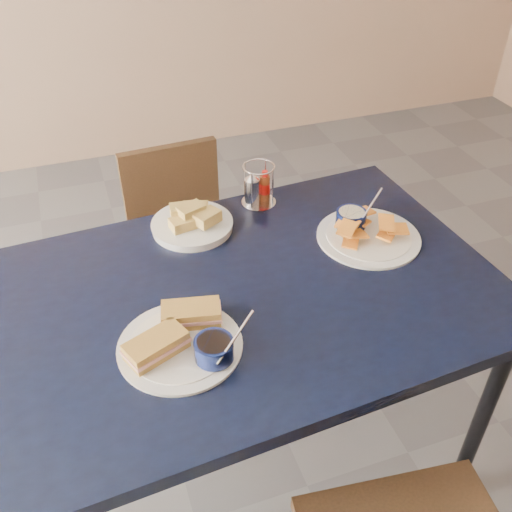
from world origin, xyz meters
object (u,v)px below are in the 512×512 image
object	(u,v)px
dining_table	(250,305)
plantain_plate	(363,230)
bread_basket	(192,222)
chair_far	(182,234)
condiment_caddy	(257,188)
sandwich_plate	(184,339)

from	to	relation	value
dining_table	plantain_plate	size ratio (longest dim) A/B	4.51
bread_basket	plantain_plate	bearing A→B (deg)	-23.10
dining_table	bread_basket	world-z (taller)	bread_basket
chair_far	plantain_plate	size ratio (longest dim) A/B	2.59
condiment_caddy	sandwich_plate	bearing A→B (deg)	-124.71
chair_far	condiment_caddy	size ratio (longest dim) A/B	5.73
dining_table	condiment_caddy	xyz separation A→B (m)	(0.15, 0.38, 0.12)
sandwich_plate	plantain_plate	size ratio (longest dim) A/B	1.03
chair_far	bread_basket	xyz separation A→B (m)	(-0.04, -0.40, 0.33)
dining_table	sandwich_plate	xyz separation A→B (m)	(-0.21, -0.14, 0.08)
dining_table	chair_far	world-z (taller)	chair_far
plantain_plate	condiment_caddy	size ratio (longest dim) A/B	2.22
dining_table	chair_far	distance (m)	0.76
dining_table	bread_basket	distance (m)	0.33
dining_table	condiment_caddy	size ratio (longest dim) A/B	10.00
sandwich_plate	chair_far	bearing A→B (deg)	78.57
bread_basket	condiment_caddy	size ratio (longest dim) A/B	1.75
sandwich_plate	condiment_caddy	distance (m)	0.64
dining_table	plantain_plate	xyz separation A→B (m)	(0.39, 0.11, 0.08)
sandwich_plate	condiment_caddy	bearing A→B (deg)	55.29
condiment_caddy	dining_table	bearing A→B (deg)	-111.78
plantain_plate	bread_basket	bearing A→B (deg)	156.90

